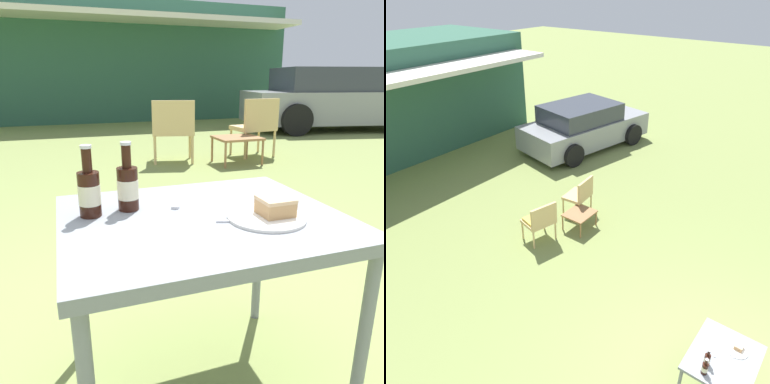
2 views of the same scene
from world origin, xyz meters
The scene contains 10 objects.
parked_car centered at (5.42, 6.07, 0.66)m, with size 4.17×2.54×1.35m.
wicker_chair_cushioned centered at (1.04, 3.86, 0.49)m, with size 0.66×0.58×0.85m.
wicker_chair_plain centered at (2.31, 3.84, 0.49)m, with size 0.60×0.51×0.85m.
garden_side_table centered at (1.85, 3.51, 0.33)m, with size 0.59×0.51×0.37m.
patio_table centered at (0.00, 0.00, 0.63)m, with size 0.90×0.74×0.70m.
cake_on_plate centered at (0.20, -0.10, 0.72)m, with size 0.25×0.25×0.07m.
cola_bottle_near centered at (-0.22, 0.13, 0.78)m, with size 0.07×0.07×0.23m.
cola_bottle_far centered at (-0.34, 0.11, 0.78)m, with size 0.07×0.07×0.23m.
fork centered at (0.10, -0.10, 0.70)m, with size 0.17×0.06×0.01m.
loose_bottle_cap centered at (-0.06, 0.09, 0.71)m, with size 0.03×0.03×0.01m.
Camera 2 is at (-3.28, -0.37, 4.52)m, focal length 35.00 mm.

